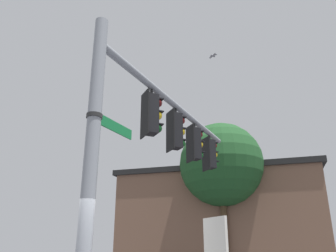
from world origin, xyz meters
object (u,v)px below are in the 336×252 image
traffic_light_mid_inner (176,131)px  traffic_light_arm_end (211,154)px  street_name_sign (106,122)px  traffic_light_nearest_pole (152,114)px  bird_flying (213,56)px  traffic_light_mid_outer (195,144)px

traffic_light_mid_inner → traffic_light_arm_end: same height
traffic_light_mid_inner → street_name_sign: 3.39m
traffic_light_nearest_pole → bird_flying: bird_flying is taller
traffic_light_mid_inner → bird_flying: (-1.55, 2.41, 3.99)m
bird_flying → traffic_light_nearest_pole: bearing=-55.3°
traffic_light_mid_outer → traffic_light_nearest_pole: bearing=-51.2°
traffic_light_nearest_pole → traffic_light_mid_outer: bearing=128.8°
traffic_light_mid_inner → traffic_light_mid_outer: size_ratio=1.00×
traffic_light_mid_outer → street_name_sign: bearing=-51.3°
traffic_light_nearest_pole → traffic_light_arm_end: same height
traffic_light_arm_end → street_name_sign: traffic_light_arm_end is taller
traffic_light_nearest_pole → bird_flying: 5.88m
traffic_light_mid_outer → bird_flying: 4.24m
traffic_light_arm_end → street_name_sign: 6.25m
traffic_light_nearest_pole → street_name_sign: (1.14, -1.44, -0.82)m
traffic_light_mid_inner → street_name_sign: traffic_light_mid_inner is taller
traffic_light_mid_outer → traffic_light_arm_end: 1.45m
traffic_light_arm_end → bird_flying: bearing=28.1°
traffic_light_mid_inner → traffic_light_arm_end: (-1.82, 2.27, 0.00)m
traffic_light_arm_end → traffic_light_mid_inner: bearing=-51.2°
traffic_light_nearest_pole → traffic_light_mid_outer: same height
traffic_light_mid_inner → traffic_light_arm_end: bearing=128.8°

